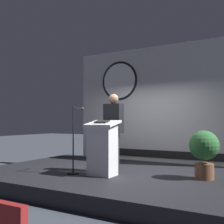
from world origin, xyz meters
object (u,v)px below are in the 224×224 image
at_px(podium, 102,148).
at_px(potted_plant, 204,150).
at_px(microphone_stand, 74,150).
at_px(speaker_person, 114,132).

distance_m(podium, potted_plant, 2.01).
height_order(podium, microphone_stand, microphone_stand).
xyz_separation_m(speaker_person, potted_plant, (1.90, 0.18, -0.32)).
relative_size(microphone_stand, potted_plant, 1.55).
height_order(microphone_stand, potted_plant, microphone_stand).
distance_m(podium, speaker_person, 0.58).
distance_m(microphone_stand, potted_plant, 2.65).
bearing_deg(microphone_stand, podium, 9.31).
height_order(podium, speaker_person, speaker_person).
bearing_deg(podium, potted_plant, 19.27).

